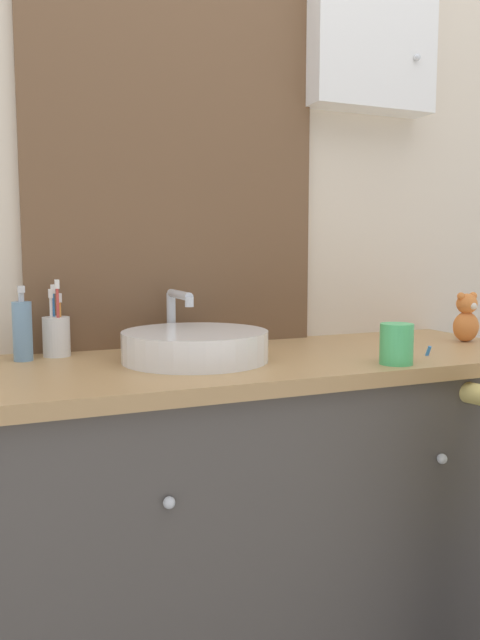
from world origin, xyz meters
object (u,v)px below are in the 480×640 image
soap_dispenser (22,330)px  drinking_cup (396,344)px  teddy_bear (466,318)px  sink_basin (195,344)px  toothbrush_holder (56,334)px

soap_dispenser → drinking_cup: 0.88m
teddy_bear → drinking_cup: (-0.41, -0.22, -0.02)m
soap_dispenser → teddy_bear: 1.21m
sink_basin → soap_dispenser: size_ratio=2.22×
drinking_cup → teddy_bear: bearing=28.4°
sink_basin → drinking_cup: sink_basin is taller
soap_dispenser → drinking_cup: bearing=-25.6°
sink_basin → soap_dispenser: soap_dispenser is taller
sink_basin → toothbrush_holder: (-0.30, 0.19, 0.02)m
sink_basin → toothbrush_holder: toothbrush_holder is taller
sink_basin → drinking_cup: bearing=-28.6°
sink_basin → soap_dispenser: (-0.38, 0.15, 0.03)m
teddy_bear → toothbrush_holder: bearing=170.1°
soap_dispenser → drinking_cup: (0.79, -0.38, -0.03)m
toothbrush_holder → teddy_bear: bearing=-9.9°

